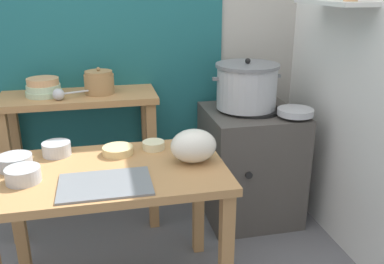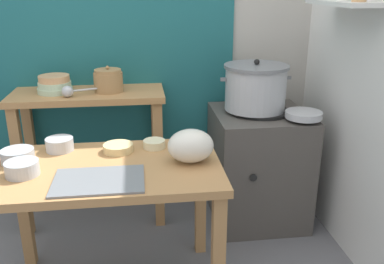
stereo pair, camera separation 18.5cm
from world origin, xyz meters
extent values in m
cube|color=#B2ADA3|center=(0.10, 1.10, 1.30)|extent=(4.40, 0.10, 2.60)
cube|color=#1E6066|center=(-0.15, 1.04, 1.35)|extent=(1.90, 0.02, 2.10)
cube|color=silver|center=(1.25, 0.40, 1.45)|extent=(0.20, 0.56, 0.02)
cube|color=#B27F4C|center=(-0.02, 0.07, 0.70)|extent=(1.10, 0.66, 0.04)
cube|color=#B27F4C|center=(0.48, -0.21, 0.34)|extent=(0.06, 0.06, 0.68)
cube|color=#B27F4C|center=(-0.52, 0.35, 0.34)|extent=(0.06, 0.06, 0.68)
cube|color=#B27F4C|center=(0.48, 0.35, 0.34)|extent=(0.06, 0.06, 0.68)
cube|color=#B27F4C|center=(-0.18, 0.83, 0.88)|extent=(0.96, 0.40, 0.04)
cube|color=#B27F4C|center=(-0.61, 0.68, 0.43)|extent=(0.06, 0.06, 0.86)
cube|color=#B27F4C|center=(0.25, 0.68, 0.43)|extent=(0.06, 0.06, 0.86)
cube|color=#B27F4C|center=(-0.61, 0.98, 0.43)|extent=(0.06, 0.06, 0.86)
cube|color=#B27F4C|center=(0.25, 0.98, 0.43)|extent=(0.06, 0.06, 0.86)
cube|color=#4C4742|center=(0.92, 0.70, 0.38)|extent=(0.60, 0.60, 0.76)
cylinder|color=black|center=(0.92, 0.70, 0.77)|extent=(0.36, 0.36, 0.02)
cylinder|color=black|center=(0.80, 0.40, 0.45)|extent=(0.04, 0.02, 0.04)
cylinder|color=#B7BABF|center=(0.88, 0.72, 0.91)|extent=(0.39, 0.39, 0.27)
cylinder|color=slate|center=(0.88, 0.72, 1.06)|extent=(0.41, 0.41, 0.02)
sphere|color=black|center=(0.88, 0.72, 1.09)|extent=(0.04, 0.04, 0.04)
cube|color=slate|center=(0.67, 0.72, 0.98)|extent=(0.04, 0.02, 0.02)
cube|color=slate|center=(1.10, 0.72, 0.98)|extent=(0.04, 0.02, 0.02)
cylinder|color=#A37A4C|center=(-0.04, 0.83, 0.96)|extent=(0.18, 0.18, 0.12)
cylinder|color=#A37A4C|center=(-0.04, 0.83, 1.03)|extent=(0.17, 0.17, 0.02)
sphere|color=#A37A4C|center=(-0.04, 0.83, 1.05)|extent=(0.02, 0.02, 0.02)
cylinder|color=#B7D1AD|center=(-0.38, 0.84, 0.92)|extent=(0.22, 0.22, 0.03)
cylinder|color=#B7D1AD|center=(-0.38, 0.84, 0.95)|extent=(0.20, 0.20, 0.04)
cylinder|color=tan|center=(-0.38, 0.84, 0.99)|extent=(0.19, 0.19, 0.04)
sphere|color=#B7BABF|center=(-0.28, 0.72, 0.94)|extent=(0.07, 0.07, 0.07)
cylinder|color=#B7BABF|center=(-0.15, 0.76, 0.94)|extent=(0.20, 0.08, 0.01)
cube|color=slate|center=(-0.05, -0.10, 0.72)|extent=(0.40, 0.28, 0.01)
ellipsoid|color=silver|center=(0.39, 0.07, 0.80)|extent=(0.23, 0.18, 0.17)
cylinder|color=#B7BABF|center=(1.13, 0.50, 0.80)|extent=(0.22, 0.22, 0.04)
cylinder|color=#B7BABF|center=(-0.40, 0.01, 0.75)|extent=(0.15, 0.15, 0.07)
cylinder|color=beige|center=(-0.40, 0.01, 0.78)|extent=(0.13, 0.13, 0.01)
cylinder|color=#B7BABF|center=(-0.28, 0.30, 0.75)|extent=(0.14, 0.14, 0.07)
cylinder|color=#BFB28C|center=(-0.28, 0.30, 0.78)|extent=(0.12, 0.12, 0.01)
cylinder|color=#E5C684|center=(0.03, 0.25, 0.74)|extent=(0.16, 0.16, 0.04)
cylinder|color=#337238|center=(0.03, 0.25, 0.75)|extent=(0.13, 0.13, 0.01)
cylinder|color=#B7BABF|center=(-0.46, 0.17, 0.75)|extent=(0.16, 0.16, 0.07)
cylinder|color=#337238|center=(-0.46, 0.17, 0.78)|extent=(0.13, 0.13, 0.01)
cylinder|color=beige|center=(0.22, 0.28, 0.74)|extent=(0.12, 0.12, 0.04)
cylinder|color=#BFB28C|center=(0.22, 0.28, 0.76)|extent=(0.10, 0.10, 0.01)
camera|label=1|loc=(-0.03, -1.78, 1.55)|focal=39.08mm
camera|label=2|loc=(0.15, -1.81, 1.55)|focal=39.08mm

